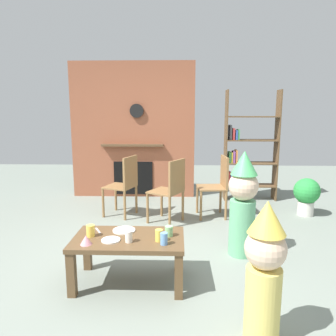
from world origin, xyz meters
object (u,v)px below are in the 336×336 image
at_px(paper_cup_near_left, 91,231).
at_px(dining_chair_middle, 171,187).
at_px(paper_cup_far_right, 159,235).
at_px(dining_chair_right, 218,183).
at_px(paper_cup_far_left, 164,239).
at_px(paper_plate_front, 124,230).
at_px(bookshelf, 246,150).
at_px(child_in_pink, 243,201).
at_px(birthday_cake_slice, 86,240).
at_px(paper_cup_near_right, 169,231).
at_px(paper_cup_center, 129,237).
at_px(child_with_cone_hat, 264,269).
at_px(potted_plant_tall, 307,194).
at_px(coffee_table, 129,245).
at_px(dining_chair_left, 125,182).
at_px(paper_plate_rear, 111,240).

relative_size(paper_cup_near_left, dining_chair_middle, 0.12).
xyz_separation_m(paper_cup_far_right, dining_chair_right, (0.75, 1.98, 0.02)).
xyz_separation_m(paper_cup_far_left, paper_plate_front, (-0.39, 0.30, -0.05)).
relative_size(bookshelf, dining_chair_right, 2.11).
xyz_separation_m(paper_cup_far_right, child_in_pink, (0.85, 0.70, 0.12)).
bearing_deg(birthday_cake_slice, paper_cup_near_right, 16.56).
xyz_separation_m(paper_cup_far_left, dining_chair_right, (0.70, 2.05, 0.02)).
distance_m(paper_cup_center, paper_cup_far_left, 0.31).
bearing_deg(paper_cup_far_left, child_with_cone_hat, -39.90).
xyz_separation_m(child_with_cone_hat, potted_plant_tall, (1.35, 2.71, -0.19)).
xyz_separation_m(child_with_cone_hat, child_in_pink, (0.12, 1.34, 0.08)).
xyz_separation_m(paper_cup_near_left, paper_cup_far_right, (0.62, -0.09, -0.00)).
height_order(paper_cup_near_left, potted_plant_tall, potted_plant_tall).
bearing_deg(dining_chair_middle, bookshelf, -105.11).
bearing_deg(bookshelf, paper_cup_far_right, -114.61).
xyz_separation_m(paper_cup_far_left, paper_cup_far_right, (-0.05, 0.07, -0.00)).
distance_m(coffee_table, dining_chair_middle, 1.63).
bearing_deg(child_with_cone_hat, dining_chair_middle, -38.45).
bearing_deg(dining_chair_right, paper_cup_near_left, 49.36).
height_order(child_in_pink, dining_chair_right, child_in_pink).
bearing_deg(birthday_cake_slice, child_in_pink, 28.25).
distance_m(paper_cup_far_right, dining_chair_left, 2.06).
height_order(paper_cup_near_left, paper_plate_rear, paper_cup_near_left).
bearing_deg(dining_chair_left, bookshelf, -133.74).
bearing_deg(paper_cup_center, paper_plate_front, 108.33).
relative_size(paper_cup_near_left, paper_cup_far_right, 1.02).
xyz_separation_m(bookshelf, paper_cup_center, (-1.61, -2.98, -0.40)).
bearing_deg(paper_cup_far_left, coffee_table, 155.30).
bearing_deg(birthday_cake_slice, potted_plant_tall, 38.70).
relative_size(paper_cup_center, potted_plant_tall, 0.18).
height_order(paper_cup_center, dining_chair_middle, dining_chair_middle).
bearing_deg(dining_chair_left, paper_plate_front, 118.54).
height_order(bookshelf, birthday_cake_slice, bookshelf).
bearing_deg(bookshelf, potted_plant_tall, -50.01).
bearing_deg(coffee_table, paper_cup_near_right, 6.31).
relative_size(bookshelf, child_with_cone_hat, 1.93).
relative_size(paper_cup_far_right, paper_plate_rear, 0.63).
xyz_separation_m(dining_chair_left, dining_chair_middle, (0.68, -0.29, 0.00)).
distance_m(bookshelf, paper_plate_rear, 3.47).
distance_m(coffee_table, potted_plant_tall, 3.09).
bearing_deg(child_with_cone_hat, paper_cup_far_left, -4.32).
bearing_deg(paper_cup_near_right, paper_cup_near_left, -177.54).
xyz_separation_m(birthday_cake_slice, potted_plant_tall, (2.70, 2.16, -0.15)).
bearing_deg(dining_chair_left, potted_plant_tall, -158.04).
height_order(paper_cup_far_right, dining_chair_middle, dining_chair_middle).
relative_size(bookshelf, paper_cup_center, 19.08).
bearing_deg(child_with_cone_hat, birthday_cake_slice, 13.12).
bearing_deg(paper_cup_near_right, paper_cup_far_left, -100.64).
distance_m(bookshelf, child_with_cone_hat, 3.66).
distance_m(bookshelf, potted_plant_tall, 1.27).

